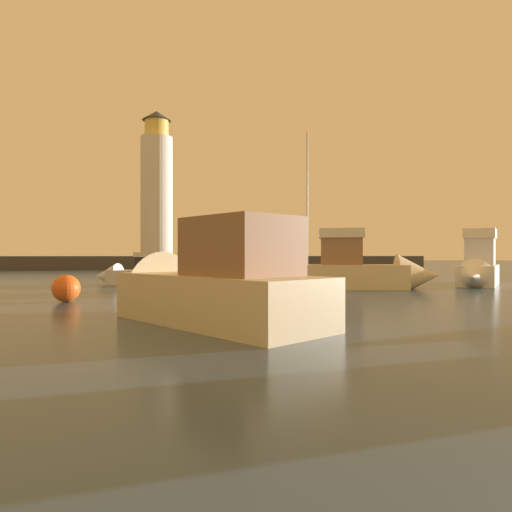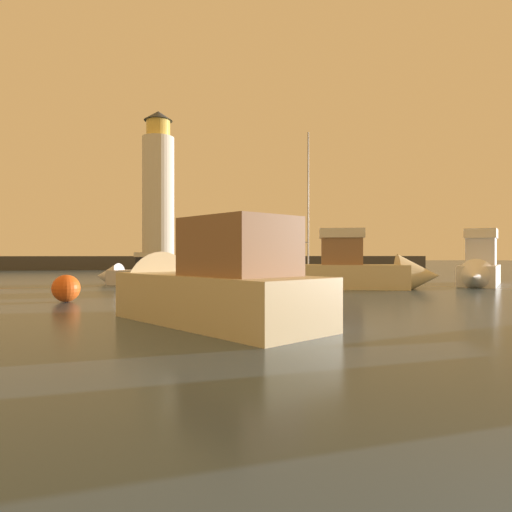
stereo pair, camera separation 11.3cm
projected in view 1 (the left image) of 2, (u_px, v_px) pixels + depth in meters
ground_plane at (219, 282)px, 30.96m from camera, size 220.00×220.00×0.00m
breakwater at (192, 262)px, 60.52m from camera, size 65.47×4.81×1.70m
lighthouse at (157, 187)px, 59.57m from camera, size 4.14×4.14×19.08m
motorboat_1 at (478, 267)px, 27.68m from camera, size 6.32×6.71×3.80m
motorboat_2 at (194, 287)px, 13.01m from camera, size 6.51×8.42×3.32m
motorboat_3 at (133, 275)px, 28.29m from camera, size 5.93×4.17×2.36m
motorboat_4 at (368, 270)px, 25.07m from camera, size 8.36×4.82×3.78m
sailboat_moored at (299, 272)px, 33.82m from camera, size 7.11×3.25×11.07m
mooring_buoy at (66, 288)px, 17.86m from camera, size 1.08×1.08×1.08m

